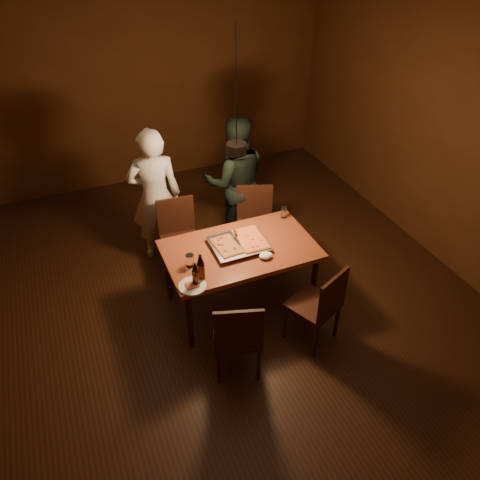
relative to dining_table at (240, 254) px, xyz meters
name	(u,v)px	position (x,y,z in m)	size (l,w,h in m)	color
room_shell	(237,183)	(0.03, 0.16, 0.72)	(6.00, 6.00, 6.00)	#331A0D
dining_table	(240,254)	(0.00, 0.00, 0.00)	(1.50, 0.90, 0.75)	brown
chair_far_left	(178,230)	(-0.40, 0.83, -0.14)	(0.46, 0.46, 0.49)	#38190F
chair_far_right	(255,216)	(0.50, 0.75, -0.14)	(0.54, 0.54, 0.49)	#38190F
chair_near_left	(238,332)	(-0.37, -0.84, -0.14)	(0.53, 0.53, 0.49)	#38190F
chair_near_right	(322,301)	(0.50, -0.78, -0.14)	(0.56, 0.56, 0.49)	#38190F
pizza_tray	(239,245)	(0.00, 0.03, 0.10)	(0.55, 0.45, 0.05)	silver
pizza_meat	(227,246)	(-0.13, 0.02, 0.13)	(0.22, 0.35, 0.02)	maroon
pizza_cheese	(250,239)	(0.13, 0.03, 0.13)	(0.26, 0.42, 0.02)	gold
spatula	(238,241)	(-0.01, 0.04, 0.14)	(0.09, 0.24, 0.04)	silver
beer_bottle_a	(195,274)	(-0.57, -0.35, 0.20)	(0.06, 0.06, 0.24)	black
beer_bottle_b	(201,267)	(-0.50, -0.29, 0.21)	(0.07, 0.07, 0.27)	black
water_glass_left	(190,261)	(-0.54, -0.07, 0.14)	(0.08, 0.08, 0.13)	silver
water_glass_right	(284,213)	(0.65, 0.33, 0.14)	(0.06, 0.06, 0.12)	silver
plate_slice	(192,286)	(-0.61, -0.36, 0.08)	(0.25, 0.25, 0.03)	white
napkin	(266,256)	(0.17, -0.24, 0.10)	(0.13, 0.10, 0.06)	white
diner_white	(155,196)	(-0.55, 1.18, 0.14)	(0.60, 0.39, 1.64)	silver
diner_dark	(235,181)	(0.43, 1.17, 0.13)	(0.78, 0.61, 1.61)	black
pendant_lamp	(236,148)	(0.03, 0.16, 1.08)	(0.18, 0.18, 1.10)	black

